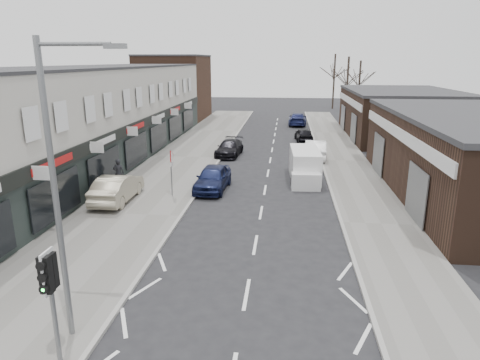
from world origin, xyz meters
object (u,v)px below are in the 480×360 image
(parked_car_left_b, at_px, (229,148))
(parked_car_right_b, at_px, (304,134))
(street_lamp, at_px, (60,180))
(pedestrian, at_px, (119,173))
(white_van, at_px, (305,166))
(parked_car_right_c, at_px, (298,119))
(sedan_on_pavement, at_px, (117,188))
(parked_car_right_a, at_px, (315,149))
(parked_car_left_a, at_px, (213,178))
(traffic_light, at_px, (50,282))
(warning_sign, at_px, (171,160))

(parked_car_left_b, height_order, parked_car_right_b, parked_car_right_b)
(street_lamp, distance_m, pedestrian, 15.14)
(white_van, distance_m, pedestrian, 11.74)
(parked_car_right_c, bearing_deg, street_lamp, 83.32)
(sedan_on_pavement, relative_size, parked_car_right_b, 1.20)
(pedestrian, distance_m, parked_car_left_b, 11.42)
(parked_car_right_a, bearing_deg, white_van, 83.48)
(white_van, height_order, parked_car_left_a, white_van)
(pedestrian, height_order, parked_car_right_b, pedestrian)
(traffic_light, relative_size, parked_car_left_a, 0.72)
(parked_car_right_a, bearing_deg, street_lamp, 74.32)
(pedestrian, relative_size, parked_car_right_c, 0.35)
(parked_car_right_b, bearing_deg, warning_sign, 61.72)
(pedestrian, height_order, parked_car_left_b, pedestrian)
(sedan_on_pavement, bearing_deg, parked_car_right_b, -118.93)
(white_van, distance_m, parked_car_left_b, 8.91)
(parked_car_left_b, bearing_deg, parked_car_left_a, -83.86)
(parked_car_left_a, bearing_deg, parked_car_right_c, 81.40)
(traffic_light, distance_m, parked_car_right_b, 33.44)
(white_van, distance_m, parked_car_right_a, 6.37)
(white_van, xyz_separation_m, parked_car_left_b, (-5.84, 6.72, -0.30))
(warning_sign, distance_m, parked_car_right_c, 30.10)
(traffic_light, distance_m, street_lamp, 2.52)
(sedan_on_pavement, distance_m, parked_car_right_c, 32.10)
(street_lamp, bearing_deg, parked_car_right_c, 80.46)
(parked_car_right_a, relative_size, parked_car_right_b, 1.21)
(pedestrian, xyz_separation_m, parked_car_left_a, (5.67, 0.45, -0.25))
(sedan_on_pavement, bearing_deg, white_van, -150.74)
(traffic_light, height_order, white_van, traffic_light)
(sedan_on_pavement, bearing_deg, street_lamp, 105.79)
(parked_car_left_a, relative_size, parked_car_right_b, 1.15)
(street_lamp, relative_size, parked_car_right_b, 2.13)
(street_lamp, height_order, warning_sign, street_lamp)
(warning_sign, xyz_separation_m, parked_car_right_b, (8.03, 18.57, -1.56))
(pedestrian, xyz_separation_m, parked_car_right_c, (11.32, 27.80, -0.26))
(parked_car_left_a, xyz_separation_m, parked_car_right_b, (6.01, 16.86, -0.10))
(white_van, xyz_separation_m, parked_car_right_b, (0.43, 13.97, -0.29))
(parked_car_left_b, bearing_deg, sedan_on_pavement, -104.98)
(parked_car_left_a, bearing_deg, parked_car_right_a, 57.17)
(traffic_light, relative_size, parked_car_right_a, 0.68)
(street_lamp, xyz_separation_m, parked_car_right_c, (7.04, 41.87, -3.89))
(street_lamp, relative_size, pedestrian, 4.60)
(street_lamp, height_order, parked_car_left_a, street_lamp)
(parked_car_left_a, bearing_deg, parked_car_right_b, 73.44)
(sedan_on_pavement, bearing_deg, pedestrian, -70.70)
(white_van, height_order, pedestrian, white_van)
(street_lamp, relative_size, parked_car_right_c, 1.59)
(street_lamp, bearing_deg, parked_car_right_b, 76.73)
(traffic_light, height_order, parked_car_right_c, traffic_light)
(traffic_light, height_order, street_lamp, street_lamp)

